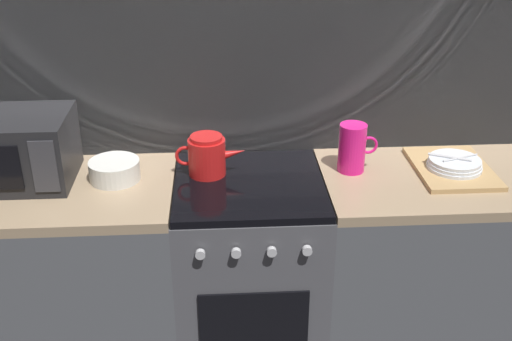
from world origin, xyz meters
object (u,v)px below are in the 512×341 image
(dish_pile, at_px, (453,166))
(kettle, at_px, (207,156))
(stove_unit, at_px, (250,276))
(mixing_bowl, at_px, (115,170))
(pitcher, at_px, (352,148))
(microwave, at_px, (11,149))

(dish_pile, bearing_deg, kettle, 177.62)
(kettle, bearing_deg, stove_unit, -27.62)
(mixing_bowl, bearing_deg, kettle, 4.10)
(stove_unit, xyz_separation_m, pitcher, (0.42, 0.08, 0.55))
(mixing_bowl, distance_m, dish_pile, 1.36)
(mixing_bowl, relative_size, pitcher, 1.00)
(kettle, relative_size, dish_pile, 0.71)
(dish_pile, bearing_deg, stove_unit, -176.98)
(stove_unit, relative_size, microwave, 1.96)
(kettle, xyz_separation_m, mixing_bowl, (-0.37, -0.03, -0.04))
(pitcher, bearing_deg, stove_unit, -169.03)
(microwave, bearing_deg, stove_unit, -4.87)
(mixing_bowl, bearing_deg, stove_unit, -6.38)
(mixing_bowl, distance_m, pitcher, 0.95)
(microwave, height_order, kettle, microwave)
(dish_pile, bearing_deg, pitcher, 174.74)
(stove_unit, distance_m, kettle, 0.56)
(stove_unit, bearing_deg, dish_pile, 3.02)
(pitcher, height_order, dish_pile, pitcher)
(kettle, distance_m, mixing_bowl, 0.37)
(stove_unit, xyz_separation_m, mixing_bowl, (-0.53, 0.06, 0.49))
(stove_unit, distance_m, pitcher, 0.70)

